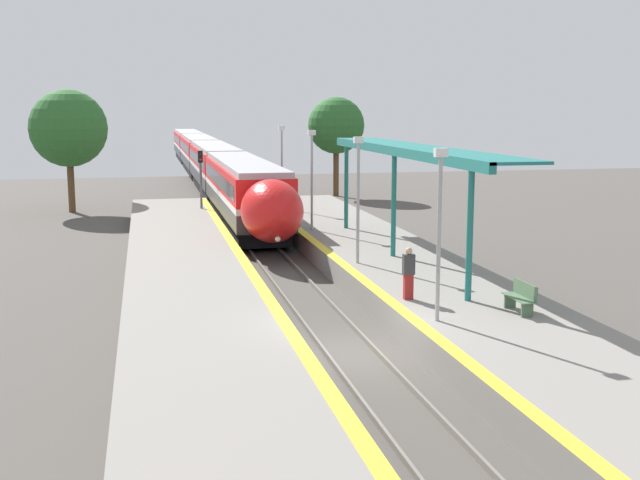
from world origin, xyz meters
TOP-DOWN VIEW (x-y plane):
  - ground_plane at (0.00, 0.00)m, footprint 120.00×120.00m
  - rail_left at (-0.72, 0.00)m, footprint 0.08×90.00m
  - rail_right at (0.72, 0.00)m, footprint 0.08×90.00m
  - train at (0.00, 51.39)m, footprint 2.93×78.62m
  - platform_right at (4.21, 0.00)m, footprint 5.18×64.00m
  - platform_left at (-3.96, 0.00)m, footprint 4.69×64.00m
  - platform_bench at (5.15, 0.01)m, footprint 0.44×1.48m
  - person_waiting at (2.43, 2.23)m, footprint 0.36×0.22m
  - railway_signal at (-2.28, 26.48)m, footprint 0.28×0.28m
  - lamppost_near at (2.41, -0.35)m, footprint 0.36×0.20m
  - lamppost_mid at (2.41, 8.29)m, footprint 0.36×0.20m
  - lamppost_far at (2.41, 16.92)m, footprint 0.36×0.20m
  - lamppost_farthest at (2.41, 25.55)m, footprint 0.36×0.20m
  - station_canopy at (4.77, 9.41)m, footprint 2.02×18.44m
  - background_tree_left at (-10.24, 33.71)m, footprint 5.01×5.01m
  - background_tree_right at (9.00, 39.36)m, footprint 4.34×4.34m

SIDE VIEW (x-z plane):
  - ground_plane at x=0.00m, z-range 0.00..0.00m
  - rail_left at x=-0.72m, z-range 0.00..0.15m
  - rail_right at x=0.72m, z-range 0.00..0.15m
  - platform_right at x=4.21m, z-range 0.00..0.93m
  - platform_left at x=-3.96m, z-range 0.00..0.93m
  - platform_bench at x=5.15m, z-range 0.94..1.83m
  - person_waiting at x=2.43m, z-range 0.95..2.60m
  - train at x=0.00m, z-range 0.28..4.15m
  - railway_signal at x=-2.28m, z-range 0.49..4.82m
  - lamppost_near at x=2.41m, z-range 1.30..6.14m
  - lamppost_mid at x=2.41m, z-range 1.30..6.14m
  - lamppost_far at x=2.41m, z-range 1.30..6.14m
  - lamppost_farthest at x=2.41m, z-range 1.30..6.14m
  - station_canopy at x=4.77m, z-range 2.83..7.23m
  - background_tree_right at x=9.00m, z-range 1.61..9.23m
  - background_tree_left at x=-10.24m, z-range 1.47..9.46m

